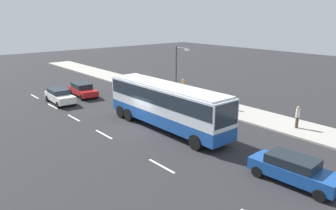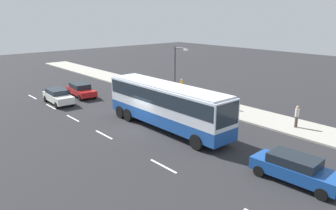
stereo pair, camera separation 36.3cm
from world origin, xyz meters
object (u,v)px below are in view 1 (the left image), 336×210
at_px(car_red_compact, 83,89).
at_px(coach_bus, 166,102).
at_px(pedestrian_near_curb, 298,115).
at_px(car_blue_saloon, 293,169).
at_px(pedestrian_at_crossing, 183,85).
at_px(car_white_minivan, 60,96).
at_px(street_lamp, 178,69).

bearing_deg(car_red_compact, coach_bus, 5.34).
bearing_deg(pedestrian_near_curb, car_red_compact, -146.29).
bearing_deg(car_blue_saloon, pedestrian_near_curb, 114.03).
bearing_deg(car_blue_saloon, pedestrian_at_crossing, 150.67).
height_order(car_blue_saloon, pedestrian_near_curb, pedestrian_near_curb).
relative_size(coach_bus, car_white_minivan, 2.66).
bearing_deg(street_lamp, car_red_compact, -140.94).
distance_m(car_blue_saloon, pedestrian_at_crossing, 20.32).
bearing_deg(coach_bus, car_red_compact, -179.11).
bearing_deg(pedestrian_at_crossing, car_white_minivan, -34.33).
distance_m(car_blue_saloon, street_lamp, 18.55).
bearing_deg(pedestrian_at_crossing, car_red_compact, -47.06).
height_order(coach_bus, street_lamp, street_lamp).
xyz_separation_m(coach_bus, car_red_compact, (-14.33, -0.24, -1.47)).
bearing_deg(car_red_compact, car_white_minivan, -64.55).
distance_m(coach_bus, car_blue_saloon, 11.16).
height_order(coach_bus, pedestrian_at_crossing, coach_bus).
bearing_deg(car_white_minivan, car_red_compact, 113.80).
xyz_separation_m(car_red_compact, pedestrian_near_curb, (21.12, 8.09, 0.41)).
bearing_deg(pedestrian_near_curb, street_lamp, -161.37).
bearing_deg(car_white_minivan, car_blue_saloon, 10.04).
height_order(car_red_compact, pedestrian_near_curb, pedestrian_near_curb).
bearing_deg(car_white_minivan, pedestrian_near_curb, 32.18).
bearing_deg(pedestrian_near_curb, car_white_minivan, -137.80).
bearing_deg(street_lamp, car_white_minivan, -125.73).
xyz_separation_m(car_red_compact, street_lamp, (8.35, 6.78, 2.69)).
xyz_separation_m(car_blue_saloon, car_red_compact, (-25.39, 0.04, -0.04)).
relative_size(pedestrian_near_curb, street_lamp, 0.32).
distance_m(car_blue_saloon, car_white_minivan, 24.38).
xyz_separation_m(pedestrian_at_crossing, street_lamp, (1.28, -1.97, 2.27)).
distance_m(car_white_minivan, street_lamp, 12.51).
height_order(car_white_minivan, pedestrian_near_curb, pedestrian_near_curb).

